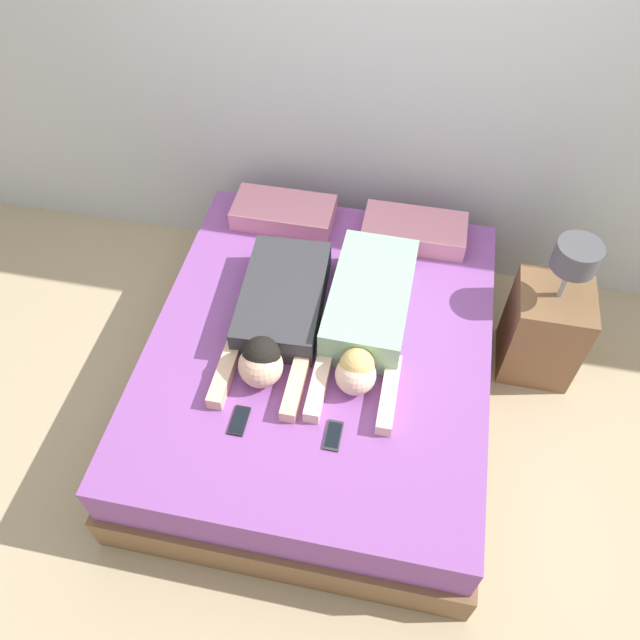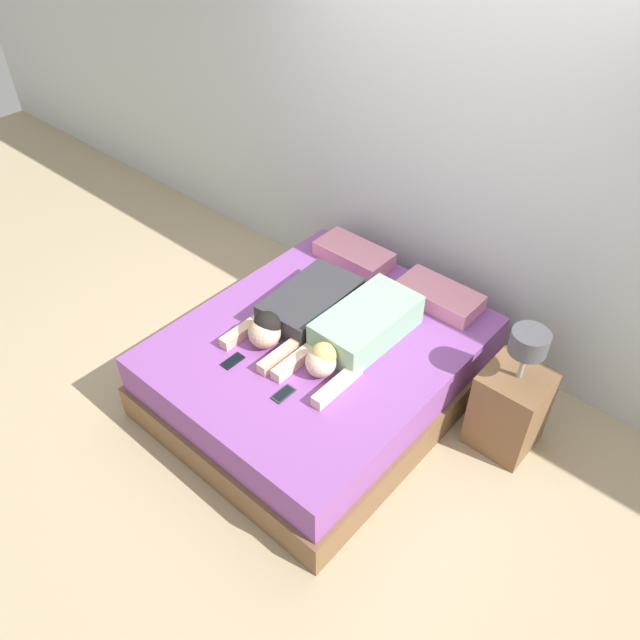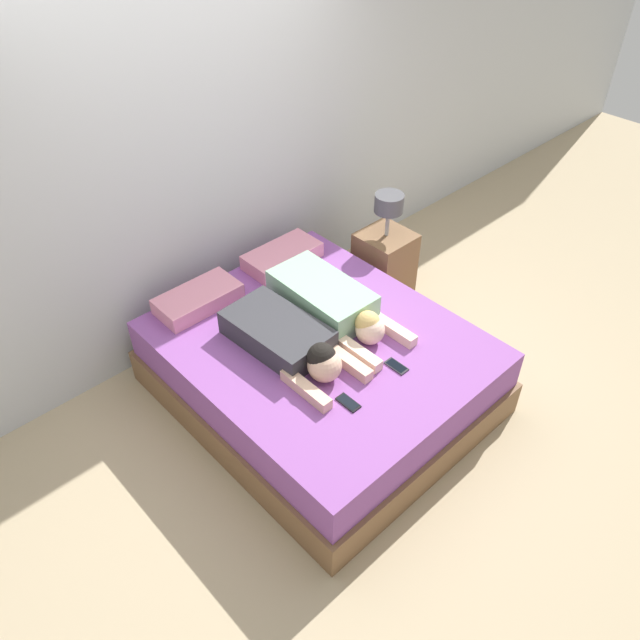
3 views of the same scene
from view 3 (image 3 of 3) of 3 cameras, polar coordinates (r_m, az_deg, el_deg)
ground_plane at (r=4.28m, az=0.00°, el=-6.78°), size 12.00×12.00×0.00m
wall_back at (r=4.25m, az=-10.94°, el=14.00°), size 12.00×0.06×2.60m
bed at (r=4.10m, az=0.00°, el=-4.38°), size 1.69×1.99×0.51m
pillow_head_left at (r=4.21m, az=-11.07°, el=1.91°), size 0.56×0.28×0.11m
pillow_head_right at (r=4.54m, az=-3.47°, el=5.86°), size 0.56×0.28×0.11m
person_left at (r=3.77m, az=-2.75°, el=-1.94°), size 0.43×0.98×0.23m
person_right at (r=4.03m, az=1.02°, el=1.57°), size 0.39×1.02×0.21m
cell_phone_left at (r=3.53m, az=2.59°, el=-7.56°), size 0.07×0.14×0.01m
cell_phone_right at (r=3.76m, az=6.99°, el=-4.21°), size 0.07×0.14×0.01m
nightstand at (r=4.93m, az=5.90°, el=5.36°), size 0.38×0.38×0.91m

